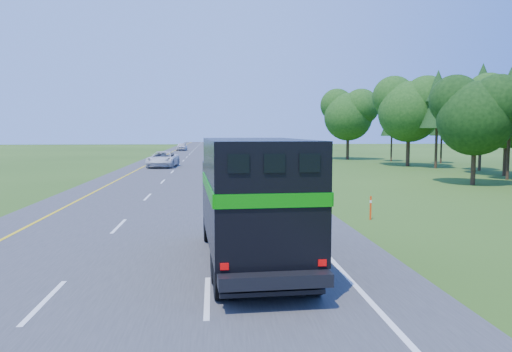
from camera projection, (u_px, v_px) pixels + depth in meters
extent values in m
cube|color=#38383A|center=(193.00, 170.00, 50.12)|extent=(15.00, 260.00, 0.04)
cube|color=yellow|center=(137.00, 170.00, 49.65)|extent=(0.15, 260.00, 0.01)
cube|color=white|center=(247.00, 169.00, 50.60)|extent=(0.15, 260.00, 0.01)
cylinder|color=black|center=(209.00, 225.00, 17.43)|extent=(0.42, 1.14, 1.12)
cylinder|color=black|center=(269.00, 224.00, 17.73)|extent=(0.42, 1.14, 1.12)
cylinder|color=black|center=(218.00, 261.00, 12.62)|extent=(0.42, 1.14, 1.12)
cylinder|color=black|center=(301.00, 258.00, 12.92)|extent=(0.42, 1.14, 1.12)
cylinder|color=black|center=(222.00, 275.00, 11.41)|extent=(0.42, 1.14, 1.12)
cylinder|color=black|center=(312.00, 271.00, 11.71)|extent=(0.42, 1.14, 1.12)
cube|color=black|center=(252.00, 241.00, 14.36)|extent=(2.88, 8.26, 0.28)
cube|color=black|center=(240.00, 190.00, 17.37)|extent=(2.59, 1.96, 1.93)
cube|color=black|center=(237.00, 173.00, 18.25)|extent=(2.24, 0.18, 0.61)
cube|color=black|center=(255.00, 191.00, 13.52)|extent=(2.86, 6.03, 2.80)
cube|color=#067F07|center=(274.00, 201.00, 10.58)|extent=(2.54, 0.18, 0.31)
cube|color=#067F07|center=(207.00, 186.00, 13.33)|extent=(0.36, 5.89, 0.31)
cube|color=#067F07|center=(301.00, 185.00, 13.69)|extent=(0.36, 5.89, 0.31)
cube|color=black|center=(238.00, 163.00, 10.40)|extent=(0.46, 0.07, 0.41)
cube|color=black|center=(274.00, 163.00, 10.51)|extent=(0.46, 0.07, 0.41)
cube|color=black|center=(310.00, 163.00, 10.61)|extent=(0.46, 0.07, 0.41)
cube|color=black|center=(273.00, 293.00, 10.88)|extent=(2.34, 0.25, 0.10)
cube|color=#B20505|center=(224.00, 267.00, 10.55)|extent=(0.19, 0.05, 0.14)
cube|color=#B20505|center=(322.00, 263.00, 10.85)|extent=(0.19, 0.05, 0.14)
imported|color=silver|center=(163.00, 159.00, 53.18)|extent=(3.30, 6.27, 1.68)
imported|color=silver|center=(182.00, 147.00, 98.35)|extent=(2.15, 4.70, 1.56)
cube|color=#FF3C0D|center=(371.00, 208.00, 21.85)|extent=(0.08, 0.04, 1.04)
cube|color=white|center=(371.00, 202.00, 21.82)|extent=(0.09, 0.05, 0.11)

